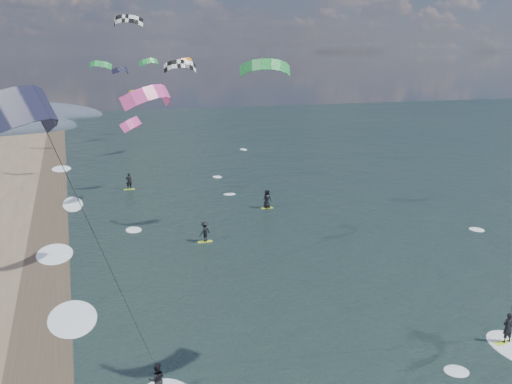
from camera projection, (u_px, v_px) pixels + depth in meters
name	position (u px, v px, depth m)	size (l,w,h in m)	color
wet_sand_strip	(39.00, 371.00, 25.69)	(3.00, 240.00, 0.00)	#382D23
kitesurfer_near_b	(94.00, 238.00, 17.25)	(6.64, 9.05, 13.78)	#C6E628
far_kitesurfers	(210.00, 206.00, 49.91)	(12.35, 19.81, 1.76)	#C6E628
bg_kite_field	(153.00, 70.00, 65.57)	(14.90, 71.05, 11.23)	#D83F8C
shoreline_surf	(66.00, 321.00, 30.44)	(2.40, 79.40, 0.11)	white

